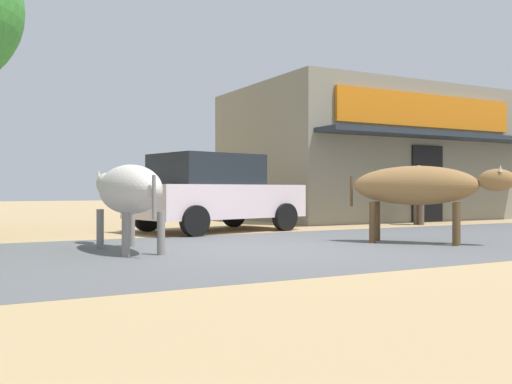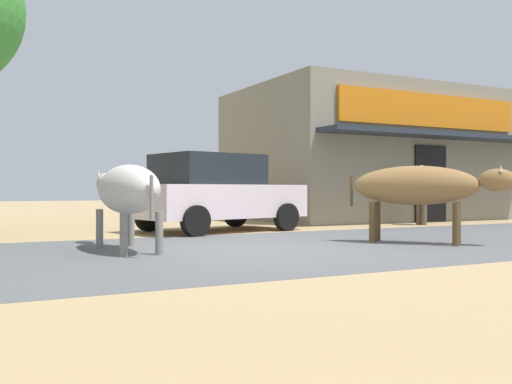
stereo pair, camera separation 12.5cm
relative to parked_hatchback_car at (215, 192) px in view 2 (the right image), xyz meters
name	(u,v)px [view 2 (the right image)]	position (x,y,z in m)	size (l,w,h in m)	color
ground	(256,249)	(-0.94, -3.71, -0.84)	(80.00, 80.00, 0.00)	tan
asphalt_road	(256,249)	(-0.94, -3.71, -0.84)	(72.00, 5.57, 0.00)	#58595C
storefront_right_club	(367,156)	(6.62, 3.16, 1.12)	(7.79, 6.40, 3.91)	gray
parked_hatchback_car	(215,192)	(0.00, 0.00, 0.00)	(3.94, 2.56, 1.64)	silver
cow_near_brown	(126,190)	(-2.73, -3.04, 0.05)	(0.73, 2.69, 1.26)	beige
cow_far_dark	(419,186)	(1.87, -4.19, 0.11)	(2.01, 2.26, 1.29)	olive
pedestrian_by_shop	(422,190)	(5.54, -0.37, 0.04)	(0.46, 0.61, 1.51)	brown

